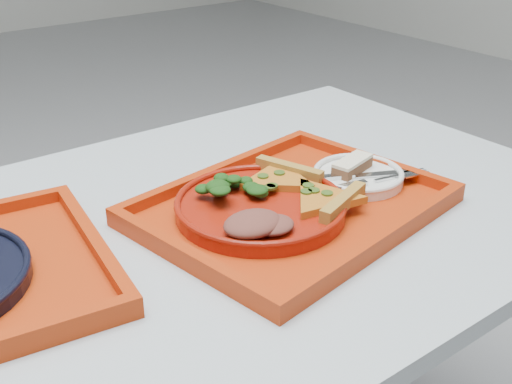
% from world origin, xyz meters
% --- Properties ---
extents(table, '(1.60, 0.80, 0.75)m').
position_xyz_m(table, '(0.00, 0.00, 0.68)').
color(table, silver).
rests_on(table, ground).
extents(tray_main, '(0.50, 0.42, 0.01)m').
position_xyz_m(tray_main, '(0.29, -0.06, 0.76)').
color(tray_main, '#A92B08').
rests_on(tray_main, table).
extents(dinner_plate, '(0.26, 0.26, 0.02)m').
position_xyz_m(dinner_plate, '(0.24, -0.05, 0.77)').
color(dinner_plate, maroon).
rests_on(dinner_plate, tray_main).
extents(side_plate, '(0.15, 0.15, 0.01)m').
position_xyz_m(side_plate, '(0.44, -0.06, 0.77)').
color(side_plate, white).
rests_on(side_plate, tray_main).
extents(pizza_slice_a, '(0.16, 0.17, 0.02)m').
position_xyz_m(pizza_slice_a, '(0.31, -0.10, 0.79)').
color(pizza_slice_a, gold).
rests_on(pizza_slice_a, dinner_plate).
extents(pizza_slice_b, '(0.17, 0.16, 0.02)m').
position_xyz_m(pizza_slice_b, '(0.30, -0.01, 0.79)').
color(pizza_slice_b, gold).
rests_on(pizza_slice_b, dinner_plate).
extents(salad_heap, '(0.09, 0.08, 0.04)m').
position_xyz_m(salad_heap, '(0.21, -0.00, 0.80)').
color(salad_heap, black).
rests_on(salad_heap, dinner_plate).
extents(meat_portion, '(0.09, 0.07, 0.03)m').
position_xyz_m(meat_portion, '(0.18, -0.11, 0.79)').
color(meat_portion, brown).
rests_on(meat_portion, dinner_plate).
extents(dessert_bar, '(0.09, 0.05, 0.02)m').
position_xyz_m(dessert_bar, '(0.44, -0.04, 0.79)').
color(dessert_bar, '#502E1A').
rests_on(dessert_bar, side_plate).
extents(knife, '(0.17, 0.10, 0.01)m').
position_xyz_m(knife, '(0.44, -0.07, 0.78)').
color(knife, silver).
rests_on(knife, side_plate).
extents(fork, '(0.19, 0.06, 0.01)m').
position_xyz_m(fork, '(0.43, -0.09, 0.78)').
color(fork, silver).
rests_on(fork, side_plate).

